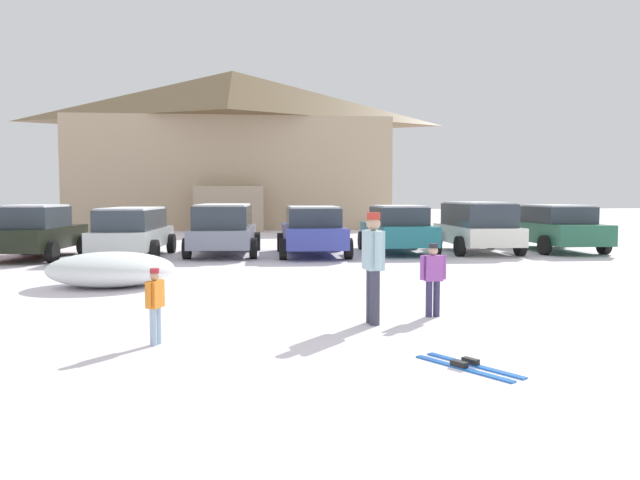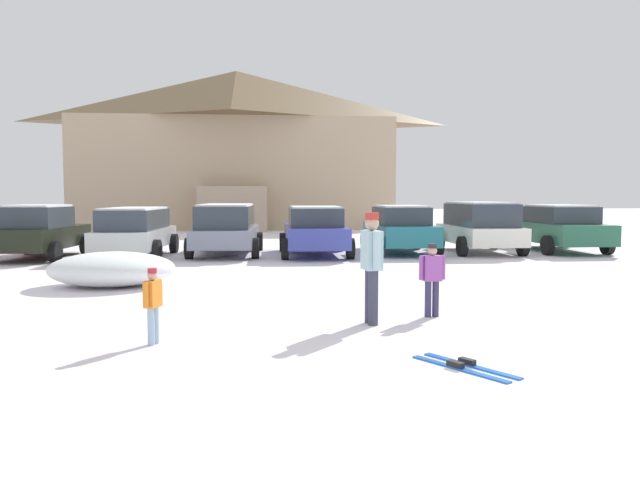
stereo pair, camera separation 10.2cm
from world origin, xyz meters
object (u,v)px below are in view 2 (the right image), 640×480
at_px(parked_black_sedan, 39,231).
at_px(parked_silver_wagon, 135,230).
at_px(parked_white_suv, 480,225).
at_px(skier_child_in_orange_jacket, 153,302).
at_px(plowed_snow_pile, 112,269).
at_px(ski_lodge, 237,148).
at_px(parked_grey_wagon, 226,227).
at_px(parked_teal_hatchback, 400,229).
at_px(pair_of_skis, 464,366).
at_px(skier_child_in_purple_jacket, 432,276).
at_px(skier_adult_in_blue_parka, 372,261).
at_px(parked_blue_hatchback, 315,230).
at_px(parked_green_coupe, 558,227).

height_order(parked_black_sedan, parked_silver_wagon, parked_black_sedan).
xyz_separation_m(parked_white_suv, skier_child_in_orange_jacket, (-8.94, -12.01, -0.35)).
bearing_deg(plowed_snow_pile, parked_white_suv, 31.86).
relative_size(ski_lodge, plowed_snow_pile, 7.16).
relative_size(parked_silver_wagon, parked_grey_wagon, 0.95).
distance_m(ski_lodge, parked_teal_hatchback, 19.55).
bearing_deg(parked_grey_wagon, parked_teal_hatchback, -0.66).
distance_m(pair_of_skis, plowed_snow_pile, 8.71).
distance_m(parked_white_suv, pair_of_skis, 14.56).
xyz_separation_m(parked_white_suv, pair_of_skis, (-5.33, -13.52, -0.89)).
distance_m(skier_child_in_purple_jacket, skier_child_in_orange_jacket, 4.33).
distance_m(parked_black_sedan, parked_silver_wagon, 2.85).
xyz_separation_m(parked_grey_wagon, skier_child_in_orange_jacket, (-0.52, -12.30, -0.33)).
height_order(parked_silver_wagon, skier_adult_in_blue_parka, skier_adult_in_blue_parka).
xyz_separation_m(ski_lodge, skier_adult_in_blue_parka, (2.48, -29.57, -3.85)).
xyz_separation_m(parked_grey_wagon, plowed_snow_pile, (-2.17, -6.88, -0.53)).
distance_m(skier_adult_in_blue_parka, pair_of_skis, 2.68).
bearing_deg(parked_blue_hatchback, ski_lodge, 98.39).
bearing_deg(parked_white_suv, skier_child_in_purple_jacket, -114.45).
height_order(parked_green_coupe, skier_child_in_purple_jacket, parked_green_coupe).
distance_m(parked_blue_hatchback, plowed_snow_pile, 8.03).
bearing_deg(skier_child_in_orange_jacket, skier_adult_in_blue_parka, 17.14).
distance_m(skier_child_in_purple_jacket, plowed_snow_pile, 7.05).
xyz_separation_m(parked_blue_hatchback, skier_child_in_orange_jacket, (-3.33, -11.70, -0.25)).
distance_m(parked_silver_wagon, pair_of_skis, 14.56).
distance_m(parked_black_sedan, skier_child_in_orange_jacket, 12.79).
distance_m(parked_silver_wagon, parked_blue_hatchback, 5.61).
height_order(parked_white_suv, skier_adult_in_blue_parka, parked_white_suv).
bearing_deg(parked_green_coupe, parked_black_sedan, -178.24).
bearing_deg(skier_child_in_orange_jacket, plowed_snow_pile, 106.96).
relative_size(parked_black_sedan, parked_white_suv, 1.00).
bearing_deg(parked_grey_wagon, skier_child_in_orange_jacket, -92.41).
distance_m(parked_white_suv, skier_adult_in_blue_parka, 12.54).
height_order(ski_lodge, parked_silver_wagon, ski_lodge).
relative_size(ski_lodge, pair_of_skis, 14.62).
distance_m(parked_teal_hatchback, skier_child_in_purple_jacket, 11.08).
height_order(parked_blue_hatchback, parked_white_suv, parked_white_suv).
height_order(skier_child_in_purple_jacket, skier_child_in_orange_jacket, skier_child_in_purple_jacket).
relative_size(parked_black_sedan, parked_green_coupe, 0.90).
relative_size(parked_blue_hatchback, parked_white_suv, 1.05).
bearing_deg(skier_child_in_orange_jacket, parked_grey_wagon, 87.59).
bearing_deg(plowed_snow_pile, parked_teal_hatchback, 40.74).
bearing_deg(ski_lodge, parked_white_suv, -65.65).
bearing_deg(ski_lodge, skier_child_in_orange_jacket, -91.05).
bearing_deg(parked_silver_wagon, skier_child_in_orange_jacket, -79.05).
bearing_deg(ski_lodge, skier_child_in_purple_jacket, -83.07).
xyz_separation_m(parked_blue_hatchback, pair_of_skis, (0.27, -13.21, -0.78)).
bearing_deg(skier_child_in_purple_jacket, plowed_snow_pile, 144.87).
distance_m(parked_grey_wagon, parked_white_suv, 8.42).
xyz_separation_m(parked_white_suv, skier_child_in_purple_jacket, (-4.83, -10.63, -0.26)).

